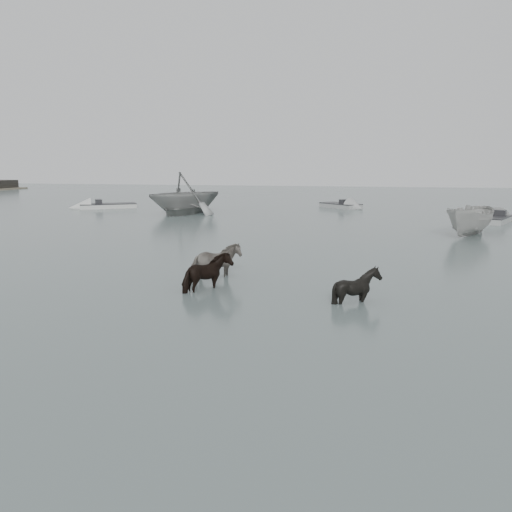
# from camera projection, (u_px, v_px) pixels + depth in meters

# --- Properties ---
(ground) EXTENTS (140.00, 140.00, 0.00)m
(ground) POSITION_uv_depth(u_px,v_px,m) (281.00, 300.00, 13.62)
(ground) COLOR #4A5856
(ground) RESTS_ON ground
(pony_pinto) EXTENTS (1.78, 1.44, 1.37)m
(pony_pinto) POSITION_uv_depth(u_px,v_px,m) (215.00, 257.00, 16.13)
(pony_pinto) COLOR black
(pony_pinto) RESTS_ON ground
(pony_dark) EXTENTS (1.31, 1.47, 1.32)m
(pony_dark) POSITION_uv_depth(u_px,v_px,m) (208.00, 268.00, 14.52)
(pony_dark) COLOR black
(pony_dark) RESTS_ON ground
(pony_black) EXTENTS (1.36, 1.25, 1.30)m
(pony_black) POSITION_uv_depth(u_px,v_px,m) (357.00, 278.00, 13.32)
(pony_black) COLOR black
(pony_black) RESTS_ON ground
(rowboat_lead) EXTENTS (3.98, 5.13, 0.98)m
(rowboat_lead) POSITION_uv_depth(u_px,v_px,m) (182.00, 207.00, 36.74)
(rowboat_lead) COLOR #A2A39E
(rowboat_lead) RESTS_ON ground
(rowboat_trail) EXTENTS (7.82, 7.98, 3.19)m
(rowboat_trail) POSITION_uv_depth(u_px,v_px,m) (186.00, 192.00, 37.10)
(rowboat_trail) COLOR gray
(rowboat_trail) RESTS_ON ground
(boat_small) EXTENTS (3.63, 4.67, 1.71)m
(boat_small) POSITION_uv_depth(u_px,v_px,m) (471.00, 219.00, 25.58)
(boat_small) COLOR #ACACA8
(boat_small) RESTS_ON ground
(skiff_port) EXTENTS (3.52, 5.10, 0.75)m
(skiff_port) POSITION_uv_depth(u_px,v_px,m) (494.00, 216.00, 31.48)
(skiff_port) COLOR #979A98
(skiff_port) RESTS_ON ground
(skiff_outer) EXTENTS (6.11, 4.74, 0.75)m
(skiff_outer) POSITION_uv_depth(u_px,v_px,m) (108.00, 204.00, 41.55)
(skiff_outer) COLOR silver
(skiff_outer) RESTS_ON ground
(skiff_mid) EXTENTS (4.73, 4.59, 0.75)m
(skiff_mid) POSITION_uv_depth(u_px,v_px,m) (341.00, 203.00, 41.84)
(skiff_mid) COLOR gray
(skiff_mid) RESTS_ON ground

